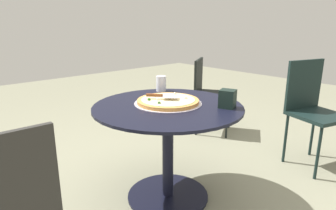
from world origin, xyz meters
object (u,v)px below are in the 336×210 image
Objects in this scene: pizza_server at (162,96)px; patio_table at (168,133)px; patio_chair_near at (312,105)px; patio_chair_corner at (208,90)px; drinking_cup at (161,84)px; pizza_on_tray at (168,101)px; napkin_dispenser at (228,99)px.

patio_table is at bearing -89.91° from pizza_server.
patio_chair_near reaches higher than patio_chair_corner.
patio_chair_near reaches higher than drinking_cup.
drinking_cup reaches higher than pizza_server.
pizza_server is 1.57× the size of drinking_cup.
pizza_server is (-0.03, 0.03, 0.04)m from pizza_on_tray.
pizza_server is at bearing 137.40° from pizza_on_tray.
napkin_dispenser is at bearing -135.05° from patio_chair_corner.
napkin_dispenser reaches higher than pizza_on_tray.
pizza_server is 0.23× the size of patio_chair_corner.
pizza_on_tray is at bearing -151.33° from patio_chair_corner.
patio_chair_corner is (0.99, 0.35, -0.26)m from drinking_cup.
drinking_cup is 1.30m from patio_chair_near.
pizza_server is at bearing -130.19° from drinking_cup.
patio_chair_near is at bearing -20.38° from pizza_on_tray.
patio_table is at bearing -124.83° from drinking_cup.
pizza_server reaches higher than patio_table.
drinking_cup is 1.03× the size of napkin_dispenser.
patio_chair_corner is at bearing 28.67° from pizza_on_tray.
pizza_on_tray is at bearing -123.80° from drinking_cup.
pizza_on_tray is at bearing -42.60° from pizza_server.
drinking_cup is at bearing 49.81° from pizza_server.
pizza_on_tray is 0.50× the size of patio_chair_near.
napkin_dispenser reaches higher than pizza_server.
drinking_cup is (0.24, 0.28, 0.01)m from pizza_server.
pizza_on_tray is at bearing 46.49° from patio_table.
pizza_server is 0.21× the size of patio_chair_near.
patio_chair_near is at bearing -21.04° from pizza_server.
pizza_on_tray is 1.38m from patio_chair_corner.
patio_chair_near reaches higher than patio_table.
napkin_dispenser is (0.24, -0.36, 0.01)m from pizza_server.
patio_chair_corner reaches higher than drinking_cup.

